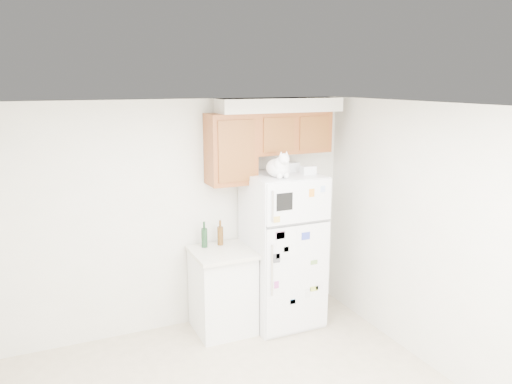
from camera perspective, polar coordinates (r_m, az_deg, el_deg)
room_shell at (r=3.79m, az=0.43°, el=-2.87°), size 3.84×4.04×2.52m
refrigerator at (r=5.58m, az=3.07°, el=-6.59°), size 0.76×0.78×1.70m
base_counter at (r=5.52m, az=-3.84°, el=-11.12°), size 0.64×0.64×0.92m
cat at (r=5.18m, az=2.67°, el=2.88°), size 0.28×0.41×0.29m
storage_box_back at (r=5.53m, az=3.86°, el=2.87°), size 0.19×0.15×0.10m
storage_box_front at (r=5.39m, az=5.97°, el=2.51°), size 0.16×0.12×0.09m
bottle_green at (r=5.42m, az=-5.93°, el=-4.85°), size 0.07×0.07×0.29m
bottle_amber at (r=5.48m, az=-4.11°, el=-4.66°), size 0.07×0.07×0.28m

